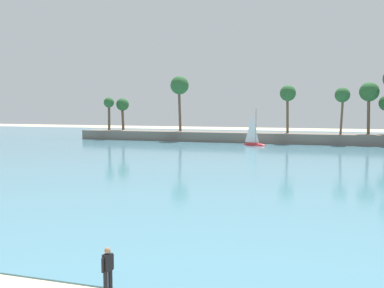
% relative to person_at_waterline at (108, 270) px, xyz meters
% --- Properties ---
extents(sea, '(220.00, 105.42, 0.06)m').
position_rel_person_at_waterline_xyz_m(sea, '(2.73, 53.16, -0.86)').
color(sea, teal).
rests_on(sea, ground).
extents(palm_headland, '(84.71, 6.00, 13.38)m').
position_rel_person_at_waterline_xyz_m(palm_headland, '(7.89, 65.96, 3.08)').
color(palm_headland, slate).
rests_on(palm_headland, ground).
extents(person_at_waterline, '(0.29, 0.53, 1.67)m').
position_rel_person_at_waterline_xyz_m(person_at_waterline, '(0.00, 0.00, 0.00)').
color(person_at_waterline, black).
rests_on(person_at_waterline, ground).
extents(sailboat_mid_bay, '(4.59, 3.17, 6.46)m').
position_rel_person_at_waterline_xyz_m(sailboat_mid_bay, '(-5.04, 59.11, -0.25)').
color(sailboat_mid_bay, red).
rests_on(sailboat_mid_bay, sea).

